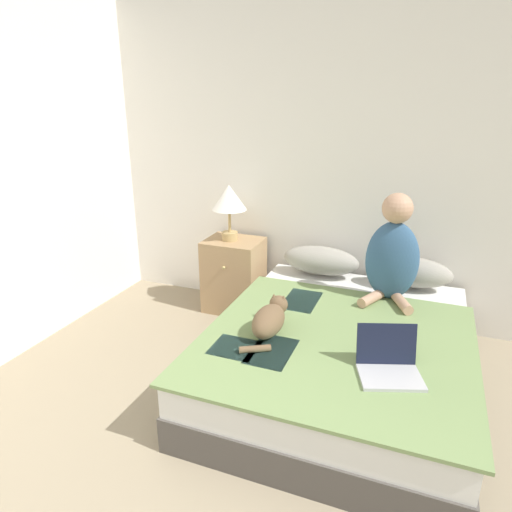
# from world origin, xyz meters

# --- Properties ---
(wall_back) EXTENTS (5.19, 0.05, 2.55)m
(wall_back) POSITION_xyz_m (0.00, 3.32, 1.27)
(wall_back) COLOR white
(wall_back) RESTS_ON ground_plane
(bed) EXTENTS (1.56, 1.94, 0.42)m
(bed) POSITION_xyz_m (0.15, 2.27, 0.21)
(bed) COLOR #4C4742
(bed) RESTS_ON ground_plane
(pillow_near) EXTENTS (0.61, 0.25, 0.23)m
(pillow_near) POSITION_xyz_m (-0.19, 3.09, 0.53)
(pillow_near) COLOR gray
(pillow_near) RESTS_ON bed
(pillow_far) EXTENTS (0.61, 0.25, 0.23)m
(pillow_far) POSITION_xyz_m (0.49, 3.09, 0.53)
(pillow_far) COLOR gray
(pillow_far) RESTS_ON bed
(person_sitting) EXTENTS (0.37, 0.36, 0.76)m
(person_sitting) POSITION_xyz_m (0.37, 2.81, 0.75)
(person_sitting) COLOR #33567A
(person_sitting) RESTS_ON bed
(cat_tabby) EXTENTS (0.18, 0.53, 0.19)m
(cat_tabby) POSITION_xyz_m (-0.25, 2.04, 0.51)
(cat_tabby) COLOR brown
(cat_tabby) RESTS_ON bed
(laptop_open) EXTENTS (0.39, 0.36, 0.24)m
(laptop_open) POSITION_xyz_m (0.47, 1.85, 0.47)
(laptop_open) COLOR #B7B7BC
(laptop_open) RESTS_ON bed
(nightstand) EXTENTS (0.47, 0.41, 0.63)m
(nightstand) POSITION_xyz_m (-0.94, 3.05, 0.32)
(nightstand) COLOR tan
(nightstand) RESTS_ON ground_plane
(table_lamp) EXTENTS (0.29, 0.29, 0.47)m
(table_lamp) POSITION_xyz_m (-0.97, 3.04, 0.97)
(table_lamp) COLOR tan
(table_lamp) RESTS_ON nightstand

